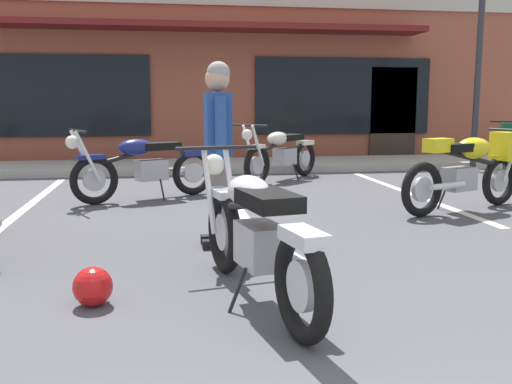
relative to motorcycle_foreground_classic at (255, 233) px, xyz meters
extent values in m
plane|color=#47474C|center=(0.32, 0.83, -0.46)|extent=(80.00, 80.00, 0.00)
cube|color=#A8A59E|center=(0.32, 7.77, -0.39)|extent=(22.00, 1.80, 0.14)
cube|color=brown|center=(0.32, 11.98, 1.37)|extent=(15.83, 5.61, 3.66)
cube|color=black|center=(-2.84, 9.14, 0.99)|extent=(4.05, 0.06, 1.70)
cube|color=black|center=(3.49, 9.14, 0.99)|extent=(4.05, 0.06, 1.70)
cube|color=#33281E|center=(4.68, 9.14, 0.59)|extent=(1.10, 0.06, 2.10)
cube|color=maroon|center=(0.32, 8.73, 2.40)|extent=(9.50, 0.90, 0.12)
cube|color=silver|center=(-2.30, 4.17, -0.46)|extent=(0.12, 4.80, 0.01)
cube|color=silver|center=(0.32, 4.17, -0.46)|extent=(0.12, 4.80, 0.01)
cube|color=silver|center=(2.95, 4.17, -0.46)|extent=(0.12, 4.80, 0.01)
torus|color=black|center=(0.14, -0.73, -0.14)|extent=(0.22, 0.65, 0.64)
cylinder|color=#B7B7BC|center=(0.14, -0.73, -0.14)|extent=(0.11, 0.29, 0.29)
torus|color=black|center=(-0.14, 0.68, -0.14)|extent=(0.22, 0.65, 0.64)
cylinder|color=#B7B7BC|center=(-0.14, 0.68, -0.14)|extent=(0.11, 0.29, 0.29)
cylinder|color=silver|center=(-0.24, 0.76, 0.18)|extent=(0.11, 0.33, 0.66)
cylinder|color=silver|center=(-0.07, 0.80, 0.18)|extent=(0.11, 0.33, 0.66)
cylinder|color=black|center=(-0.17, 0.86, 0.50)|extent=(0.65, 0.16, 0.03)
sphere|color=silver|center=(-0.19, 0.94, 0.36)|extent=(0.20, 0.20, 0.17)
cube|color=silver|center=(-0.14, 0.72, 0.16)|extent=(0.21, 0.38, 0.06)
cube|color=#9E9EA3|center=(0.02, -0.10, -0.06)|extent=(0.31, 0.44, 0.28)
cylinder|color=silver|center=(0.23, -0.44, -0.10)|extent=(0.17, 0.55, 0.07)
cylinder|color=black|center=(-0.02, 0.09, 0.18)|extent=(0.24, 0.94, 0.26)
ellipsoid|color=silver|center=(-0.02, 0.11, 0.26)|extent=(0.35, 0.52, 0.22)
cube|color=black|center=(0.04, -0.24, 0.26)|extent=(0.37, 0.56, 0.10)
cube|color=silver|center=(0.14, -0.75, 0.14)|extent=(0.23, 0.38, 0.08)
cylinder|color=black|center=(-0.15, -0.20, -0.32)|extent=(0.14, 0.05, 0.29)
torus|color=black|center=(2.35, 2.52, -0.14)|extent=(0.63, 0.35, 0.64)
cylinder|color=#B7B7BC|center=(2.35, 2.52, -0.14)|extent=(0.29, 0.17, 0.29)
torus|color=black|center=(3.67, 3.10, -0.14)|extent=(0.63, 0.35, 0.64)
cylinder|color=#B7B7BC|center=(3.67, 3.10, -0.14)|extent=(0.29, 0.17, 0.29)
cylinder|color=silver|center=(3.73, 3.22, 0.18)|extent=(0.32, 0.17, 0.66)
cylinder|color=silver|center=(3.80, 3.05, 0.18)|extent=(0.32, 0.17, 0.66)
cylinder|color=black|center=(3.84, 3.17, 0.50)|extent=(0.29, 0.62, 0.03)
cube|color=yellow|center=(3.71, 3.11, 0.16)|extent=(0.39, 0.27, 0.06)
cube|color=#9E9EA3|center=(2.94, 2.78, -0.06)|extent=(0.46, 0.38, 0.28)
cylinder|color=silver|center=(2.66, 2.50, -0.10)|extent=(0.53, 0.28, 0.07)
cylinder|color=black|center=(3.12, 2.86, 0.18)|extent=(0.89, 0.43, 0.26)
ellipsoid|color=yellow|center=(3.16, 2.87, 0.30)|extent=(0.60, 0.48, 0.26)
cube|color=yellow|center=(3.72, 3.12, 0.30)|extent=(0.33, 0.35, 0.36)
cube|color=black|center=(2.85, 2.74, 0.32)|extent=(0.46, 0.38, 0.10)
cube|color=yellow|center=(2.57, 2.62, 0.36)|extent=(0.37, 0.31, 0.16)
cylinder|color=black|center=(2.80, 2.92, -0.32)|extent=(0.08, 0.13, 0.29)
torus|color=black|center=(-0.17, 4.58, -0.14)|extent=(0.62, 0.36, 0.64)
cylinder|color=#B7B7BC|center=(-0.17, 4.58, -0.14)|extent=(0.29, 0.18, 0.29)
torus|color=black|center=(-1.47, 3.97, -0.14)|extent=(0.62, 0.36, 0.64)
cylinder|color=#B7B7BC|center=(-1.47, 3.97, -0.14)|extent=(0.29, 0.18, 0.29)
cylinder|color=silver|center=(-1.52, 3.84, 0.18)|extent=(0.31, 0.18, 0.66)
cylinder|color=silver|center=(-1.60, 4.00, 0.18)|extent=(0.31, 0.18, 0.66)
cylinder|color=black|center=(-1.63, 3.89, 0.50)|extent=(0.31, 0.61, 0.03)
sphere|color=silver|center=(-1.70, 3.86, 0.36)|extent=(0.23, 0.23, 0.17)
cube|color=navy|center=(-1.51, 3.95, 0.16)|extent=(0.39, 0.28, 0.06)
cube|color=#9E9EA3|center=(-0.74, 4.31, -0.06)|extent=(0.46, 0.39, 0.28)
cylinder|color=silver|center=(-0.47, 4.59, -0.10)|extent=(0.53, 0.30, 0.07)
cylinder|color=black|center=(-0.93, 4.22, 0.18)|extent=(0.88, 0.45, 0.26)
ellipsoid|color=navy|center=(-0.94, 4.21, 0.26)|extent=(0.54, 0.44, 0.22)
cube|color=black|center=(-0.62, 4.37, 0.26)|extent=(0.59, 0.47, 0.10)
cube|color=navy|center=(-0.15, 4.59, 0.14)|extent=(0.39, 0.30, 0.08)
cylinder|color=black|center=(-0.61, 4.17, -0.32)|extent=(0.08, 0.13, 0.29)
torus|color=black|center=(1.92, 6.40, -0.14)|extent=(0.53, 0.52, 0.64)
cylinder|color=#B7B7BC|center=(1.92, 6.40, -0.14)|extent=(0.25, 0.24, 0.29)
torus|color=black|center=(0.89, 5.39, -0.14)|extent=(0.53, 0.52, 0.64)
cylinder|color=#B7B7BC|center=(0.89, 5.39, -0.14)|extent=(0.25, 0.24, 0.29)
cylinder|color=silver|center=(0.88, 5.25, 0.18)|extent=(0.26, 0.26, 0.66)
cylinder|color=silver|center=(0.76, 5.38, 0.18)|extent=(0.26, 0.26, 0.66)
cylinder|color=black|center=(0.76, 5.26, 0.50)|extent=(0.49, 0.49, 0.03)
sphere|color=silver|center=(0.71, 5.20, 0.36)|extent=(0.24, 0.24, 0.17)
cube|color=beige|center=(0.86, 5.36, 0.16)|extent=(0.35, 0.35, 0.06)
cube|color=#9E9EA3|center=(1.46, 5.95, -0.06)|extent=(0.45, 0.45, 0.28)
cylinder|color=silver|center=(1.63, 6.31, -0.10)|extent=(0.44, 0.44, 0.07)
cylinder|color=black|center=(1.32, 5.81, 0.18)|extent=(0.71, 0.70, 0.26)
ellipsoid|color=beige|center=(1.30, 5.79, 0.26)|extent=(0.52, 0.52, 0.22)
cube|color=black|center=(1.56, 6.05, 0.26)|extent=(0.57, 0.56, 0.10)
cube|color=beige|center=(1.93, 6.41, 0.14)|extent=(0.37, 0.37, 0.08)
cylinder|color=black|center=(1.64, 5.87, -0.32)|extent=(0.11, 0.11, 0.29)
torus|color=black|center=(5.65, 6.01, -0.14)|extent=(0.32, 0.63, 0.64)
cylinder|color=#B7B7BC|center=(5.65, 6.01, -0.14)|extent=(0.16, 0.29, 0.29)
cylinder|color=silver|center=(5.60, 6.14, 0.18)|extent=(0.16, 0.32, 0.66)
cylinder|color=black|center=(5.71, 6.18, 0.50)|extent=(0.63, 0.26, 0.03)
sphere|color=silver|center=(5.74, 6.26, 0.36)|extent=(0.22, 0.22, 0.17)
cube|color=#0F4C2D|center=(5.66, 6.05, 0.16)|extent=(0.26, 0.39, 0.06)
cube|color=#0F4C2D|center=(5.66, 6.06, 0.30)|extent=(0.35, 0.32, 0.36)
cylinder|color=black|center=(5.17, 5.26, -0.32)|extent=(0.13, 0.07, 0.29)
cube|color=black|center=(-0.14, 1.42, -0.42)|extent=(0.24, 0.10, 0.08)
cube|color=black|center=(-0.14, 1.62, -0.42)|extent=(0.24, 0.10, 0.08)
cylinder|color=slate|center=(-0.10, 1.43, 0.00)|extent=(0.15, 0.15, 0.80)
cylinder|color=slate|center=(-0.10, 1.63, 0.00)|extent=(0.15, 0.15, 0.80)
cube|color=#23478C|center=(-0.10, 1.53, 0.66)|extent=(0.22, 0.38, 0.56)
cylinder|color=#23478C|center=(-0.09, 1.28, 0.62)|extent=(0.10, 0.10, 0.58)
cylinder|color=#23478C|center=(-0.10, 1.78, 0.62)|extent=(0.10, 0.10, 0.58)
sphere|color=tan|center=(-0.10, 1.53, 1.06)|extent=(0.22, 0.22, 0.22)
sphere|color=gray|center=(-0.09, 1.53, 1.11)|extent=(0.21, 0.21, 0.21)
sphere|color=#B71414|center=(-1.06, 0.05, -0.33)|extent=(0.26, 0.26, 0.26)
cube|color=black|center=(-1.06, 0.15, -0.34)|extent=(0.18, 0.03, 0.09)
cylinder|color=#2D2D33|center=(5.33, 6.67, 1.93)|extent=(0.12, 0.12, 4.78)
camera|label=1|loc=(-0.60, -3.73, 0.86)|focal=40.97mm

